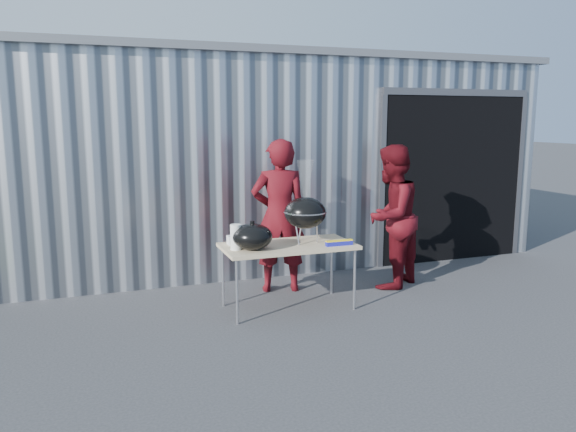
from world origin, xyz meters
name	(u,v)px	position (x,y,z in m)	size (l,w,h in m)	color
ground	(288,321)	(0.00, 0.00, 0.00)	(80.00, 80.00, 0.00)	#2F2F32
building	(250,153)	(0.92, 4.59, 1.54)	(8.20, 6.20, 3.10)	silver
folding_table	(288,248)	(0.15, 0.42, 0.71)	(1.50, 0.75, 0.75)	tan
kettle_grill	(305,207)	(0.37, 0.44, 1.16)	(0.49, 0.49, 0.95)	black
grill_lid	(252,237)	(-0.30, 0.32, 0.89)	(0.44, 0.44, 0.32)	black
paper_towels	(236,237)	(-0.47, 0.37, 0.89)	(0.12, 0.12, 0.28)	white
white_tub	(237,240)	(-0.40, 0.62, 0.80)	(0.20, 0.15, 0.10)	white
foil_box	(339,243)	(0.67, 0.17, 0.78)	(0.32, 0.05, 0.06)	#171996
person_cook	(279,216)	(0.28, 1.10, 0.96)	(0.70, 0.46, 1.92)	#4B0A10
person_bystander	(391,217)	(1.69, 0.78, 0.92)	(0.90, 0.70, 1.84)	#4B0A10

